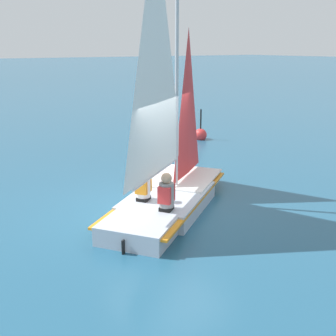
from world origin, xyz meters
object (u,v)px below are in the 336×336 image
sailboat_main (167,172)px  buoy_marker (200,135)px  sailor_helm (143,189)px  sailor_crew (166,199)px

sailboat_main → buoy_marker: sailboat_main is taller
sailboat_main → sailor_helm: size_ratio=5.20×
sailor_helm → buoy_marker: 8.13m
sailboat_main → buoy_marker: (5.27, 5.54, -0.71)m
sailor_helm → buoy_marker: bearing=7.4°
sailor_helm → buoy_marker: (5.91, 5.57, -0.44)m
sailor_crew → buoy_marker: bearing=11.5°
sailboat_main → sailor_crew: 1.00m
buoy_marker → sailor_helm: bearing=-136.7°
sailboat_main → sailor_helm: sailboat_main is taller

